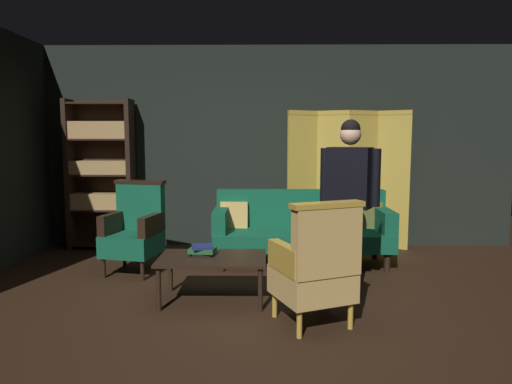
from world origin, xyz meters
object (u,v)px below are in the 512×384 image
object	(u,v)px
coffee_table	(212,262)
standing_figure	(349,191)
book_green_cloth	(202,250)
bookshelf	(101,171)
velvet_couch	(302,226)
book_navy_cloth	(202,247)
folding_screen	(348,178)
armchair_gilt_accent	(316,267)
armchair_wing_left	(135,230)
book_black_cloth	(202,254)

from	to	relation	value
coffee_table	standing_figure	bearing A→B (deg)	8.53
coffee_table	book_green_cloth	size ratio (longest dim) A/B	4.17
bookshelf	velvet_couch	bearing A→B (deg)	-15.36
coffee_table	book_navy_cloth	world-z (taller)	book_navy_cloth
bookshelf	coffee_table	xyz separation A→B (m)	(1.75, -2.11, -0.71)
book_navy_cloth	folding_screen	bearing A→B (deg)	50.13
velvet_couch	armchair_gilt_accent	size ratio (longest dim) A/B	2.04
folding_screen	armchair_gilt_accent	distance (m)	2.88
bookshelf	armchair_gilt_accent	distance (m)	3.82
standing_figure	book_green_cloth	size ratio (longest dim) A/B	7.09
coffee_table	standing_figure	distance (m)	1.47
armchair_wing_left	book_black_cloth	xyz separation A→B (m)	(0.88, -0.87, -0.06)
bookshelf	armchair_gilt_accent	size ratio (longest dim) A/B	1.97
book_green_cloth	velvet_couch	bearing A→B (deg)	51.02
velvet_couch	bookshelf	bearing A→B (deg)	164.64
velvet_couch	book_navy_cloth	world-z (taller)	velvet_couch
book_green_cloth	book_black_cloth	bearing A→B (deg)	0.00
bookshelf	book_navy_cloth	size ratio (longest dim) A/B	10.70
armchair_wing_left	bookshelf	bearing A→B (deg)	123.26
book_navy_cloth	bookshelf	bearing A→B (deg)	128.92
bookshelf	standing_figure	size ratio (longest dim) A/B	1.20
coffee_table	standing_figure	xyz separation A→B (m)	(1.30, 0.20, 0.65)
book_navy_cloth	armchair_gilt_accent	bearing A→B (deg)	-33.00
folding_screen	armchair_wing_left	xyz separation A→B (m)	(-2.63, -1.22, -0.50)
folding_screen	bookshelf	size ratio (longest dim) A/B	0.93
bookshelf	book_green_cloth	xyz separation A→B (m)	(1.65, -2.04, -0.61)
book_black_cloth	book_green_cloth	distance (m)	0.03
coffee_table	standing_figure	size ratio (longest dim) A/B	0.59
armchair_gilt_accent	standing_figure	distance (m)	1.02
standing_figure	coffee_table	bearing A→B (deg)	-171.47
armchair_wing_left	folding_screen	bearing A→B (deg)	24.82
coffee_table	armchair_gilt_accent	bearing A→B (deg)	-32.78
book_black_cloth	armchair_wing_left	bearing A→B (deg)	135.28
standing_figure	book_green_cloth	distance (m)	1.51
coffee_table	book_navy_cloth	xyz separation A→B (m)	(-0.10, 0.07, 0.13)
velvet_couch	armchair_wing_left	world-z (taller)	armchair_wing_left
armchair_wing_left	book_navy_cloth	world-z (taller)	armchair_wing_left
bookshelf	standing_figure	world-z (taller)	bookshelf
coffee_table	book_green_cloth	bearing A→B (deg)	145.14
armchair_gilt_accent	book_green_cloth	size ratio (longest dim) A/B	4.33
armchair_wing_left	coffee_table	bearing A→B (deg)	-43.82
folding_screen	book_black_cloth	bearing A→B (deg)	-129.87
armchair_gilt_accent	standing_figure	xyz separation A→B (m)	(0.40, 0.77, 0.54)
armchair_wing_left	standing_figure	xyz separation A→B (m)	(2.29, -0.75, 0.54)
folding_screen	standing_figure	distance (m)	2.00
armchair_gilt_accent	book_navy_cloth	world-z (taller)	armchair_gilt_accent
coffee_table	book_green_cloth	xyz separation A→B (m)	(-0.10, 0.07, 0.09)
coffee_table	armchair_gilt_accent	size ratio (longest dim) A/B	0.96
velvet_couch	book_green_cloth	distance (m)	1.67
armchair_gilt_accent	armchair_wing_left	xyz separation A→B (m)	(-1.89, 1.53, 0.00)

